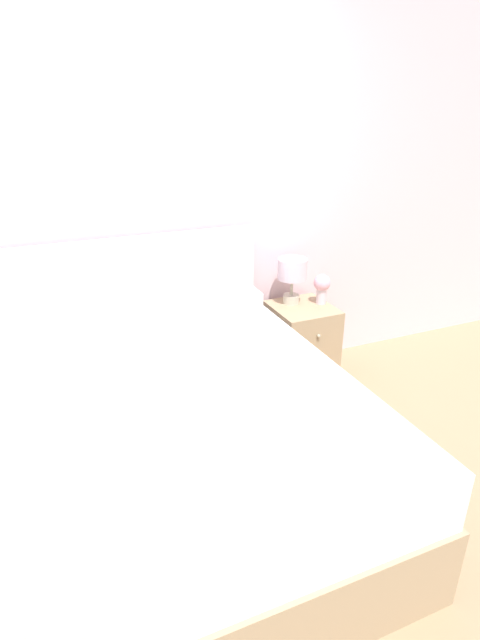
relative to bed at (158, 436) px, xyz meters
The scene contains 6 objects.
ground_plane 1.01m from the bed, 90.00° to the left, with size 12.00×12.00×0.00m, color tan.
wall_back 1.40m from the bed, 90.00° to the left, with size 8.00×0.06×2.60m.
bed is the anchor object (origin of this frame).
nightstand 1.41m from the bed, 30.79° to the left, with size 0.40×0.45×0.56m.
table_lamp 1.49m from the bed, 34.83° to the left, with size 0.20×0.20×0.32m.
flower_vase 1.58m from the bed, 28.21° to the left, with size 0.11×0.11×0.21m.
Camera 1 is at (-0.42, -2.95, 1.84)m, focal length 28.00 mm.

